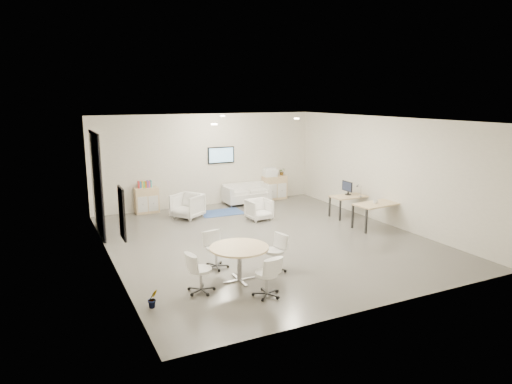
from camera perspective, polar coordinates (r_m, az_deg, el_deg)
The scene contains 21 objects.
room_shell at distance 11.97m, azimuth 1.27°, elevation 1.38°, with size 9.60×10.60×4.80m.
glass_door at distance 13.25m, azimuth -19.34°, elevation 1.30°, with size 0.09×1.90×2.85m.
artwork at distance 9.25m, azimuth -16.40°, elevation -2.59°, with size 0.05×0.54×1.04m.
wall_tv at distance 16.18m, azimuth -4.39°, elevation 4.62°, with size 0.98×0.06×0.58m.
ceiling_spots at distance 12.45m, azimuth -1.30°, elevation 9.11°, with size 3.14×4.14×0.03m.
sideboard_left at distance 15.45m, azimuth -13.50°, elevation -1.01°, with size 0.75×0.39×0.85m.
sideboard_right at distance 17.06m, azimuth 2.33°, elevation 0.56°, with size 0.88×0.43×0.88m.
books at distance 15.34m, azimuth -13.74°, elevation 0.93°, with size 0.44×0.14×0.22m.
printer at distance 16.86m, azimuth 1.75°, elevation 2.50°, with size 0.51×0.44×0.33m.
loveseat at distance 16.38m, azimuth -1.24°, elevation -0.29°, with size 1.64×0.85×0.61m.
blue_rug at distance 15.16m, azimuth -4.36°, elevation -2.58°, with size 1.41×0.94×0.01m, color navy.
armchair_left at distance 14.56m, azimuth -8.56°, elevation -1.58°, with size 0.83×0.77×0.85m, color silver.
armchair_right at distance 14.21m, azimuth 0.39°, elevation -2.09°, with size 0.69×0.64×0.71m, color silver.
desk_rear at distance 14.85m, azimuth 11.77°, elevation -0.70°, with size 1.32×0.68×0.68m.
desk_front at distance 13.71m, azimuth 15.01°, elevation -1.67°, with size 1.49×0.86×0.74m.
monitor at distance 14.88m, azimuth 11.34°, elevation 0.54°, with size 0.20×0.50×0.44m.
round_table at distance 9.48m, azimuth -2.10°, elevation -7.32°, with size 1.23×1.23×0.75m.
meeting_chairs at distance 9.57m, azimuth -2.09°, elevation -8.76°, with size 2.49×2.49×0.82m.
plant_cabinet at distance 17.13m, azimuth 3.25°, elevation 2.45°, with size 0.24×0.27×0.21m, color #3F7F3F.
plant_floor at distance 8.76m, azimuth -12.76°, elevation -13.43°, with size 0.19×0.34×0.15m, color #3F7F3F.
cup at distance 13.59m, azimuth 14.72°, elevation -1.15°, with size 0.13×0.11×0.13m, color white.
Camera 1 is at (-5.38, -10.47, 3.78)m, focal length 32.00 mm.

